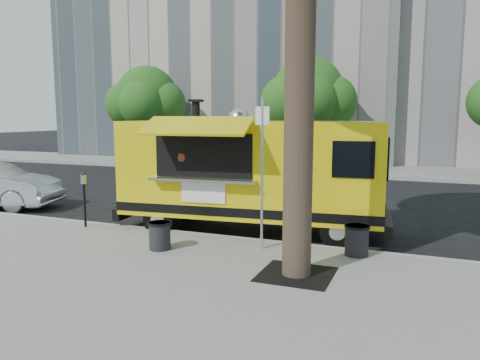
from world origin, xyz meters
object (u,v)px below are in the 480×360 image
object	(u,v)px
far_tree_a	(147,98)
trash_bin_right	(357,239)
sign_post	(262,165)
food_truck	(250,171)
parking_meter	(84,193)
far_tree_b	(308,94)
trash_bin_left	(160,235)

from	to	relation	value
far_tree_a	trash_bin_right	size ratio (longest dim) A/B	9.21
sign_post	trash_bin_right	bearing A→B (deg)	7.77
food_truck	trash_bin_right	distance (m)	3.26
sign_post	parking_meter	xyz separation A→B (m)	(-4.55, 0.20, -0.87)
sign_post	parking_meter	size ratio (longest dim) A/B	2.25
sign_post	far_tree_b	bearing A→B (deg)	100.15
far_tree_a	trash_bin_right	bearing A→B (deg)	-45.46
parking_meter	trash_bin_left	bearing A→B (deg)	-20.34
far_tree_b	trash_bin_right	bearing A→B (deg)	-72.62
far_tree_b	food_truck	world-z (taller)	far_tree_b
far_tree_a	trash_bin_left	size ratio (longest dim) A/B	9.69
far_tree_b	parking_meter	bearing A→B (deg)	-98.10
far_tree_a	sign_post	size ratio (longest dim) A/B	1.79
sign_post	trash_bin_right	distance (m)	2.31
sign_post	trash_bin_right	world-z (taller)	sign_post
food_truck	trash_bin_left	distance (m)	2.89
parking_meter	trash_bin_right	world-z (taller)	parking_meter
parking_meter	trash_bin_left	size ratio (longest dim) A/B	2.42
parking_meter	far_tree_b	bearing A→B (deg)	81.90
far_tree_a	trash_bin_right	xyz separation A→B (m)	(13.38, -13.60, -3.31)
sign_post	food_truck	bearing A→B (deg)	117.37
food_truck	trash_bin_right	world-z (taller)	food_truck
far_tree_a	far_tree_b	distance (m)	9.01
trash_bin_left	trash_bin_right	bearing A→B (deg)	15.71
trash_bin_left	far_tree_b	bearing A→B (deg)	92.57
trash_bin_left	trash_bin_right	size ratio (longest dim) A/B	0.95
parking_meter	trash_bin_left	xyz separation A→B (m)	(2.68, -0.99, -0.53)
far_tree_a	trash_bin_right	world-z (taller)	far_tree_a
far_tree_b	trash_bin_right	xyz separation A→B (m)	(4.38, -14.00, -3.37)
trash_bin_left	sign_post	bearing A→B (deg)	22.92
food_truck	trash_bin_right	size ratio (longest dim) A/B	11.33
trash_bin_left	trash_bin_right	xyz separation A→B (m)	(3.71, 1.04, 0.01)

